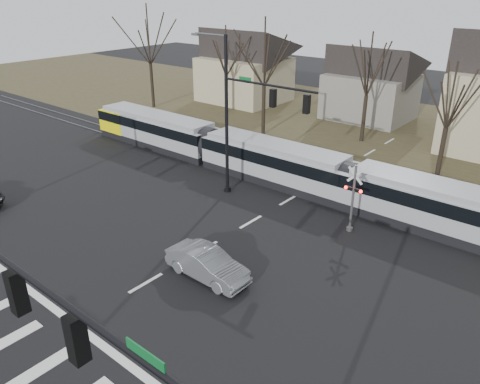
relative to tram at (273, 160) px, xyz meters
The scene contains 13 objects.
ground 16.31m from the tram, 80.13° to the right, with size 140.00×140.00×0.00m, color black.
grass_verge 16.31m from the tram, 80.13° to the left, with size 140.00×28.00×0.01m, color #38331E.
crosswalk 20.25m from the tram, 82.08° to the right, with size 27.00×2.60×0.01m.
stop_line 18.08m from the tram, 81.12° to the right, with size 28.00×0.35×0.01m, color silver.
lane_dashes 3.17m from the tram, ahead, with size 0.18×30.00×0.01m.
rail_pair 3.17m from the tram, ahead, with size 90.00×1.52×0.06m.
tram is the anchor object (origin of this frame).
sedan 12.68m from the tram, 68.26° to the right, with size 4.40×1.56×1.45m, color slate.
signal_pole_far 5.46m from the tram, 83.88° to the right, with size 9.28×0.44×10.20m.
rail_crossing_signal 8.42m from the tram, 22.39° to the right, with size 1.08×0.36×4.00m.
tree_row 11.61m from the tram, 64.44° to the left, with size 59.20×7.20×10.00m.
house_a 25.08m from the tram, 133.73° to the left, with size 9.72×8.64×8.60m.
house_b 20.27m from the tram, 96.33° to the left, with size 8.64×7.56×7.65m.
Camera 1 is at (15.15, -9.33, 13.00)m, focal length 35.00 mm.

